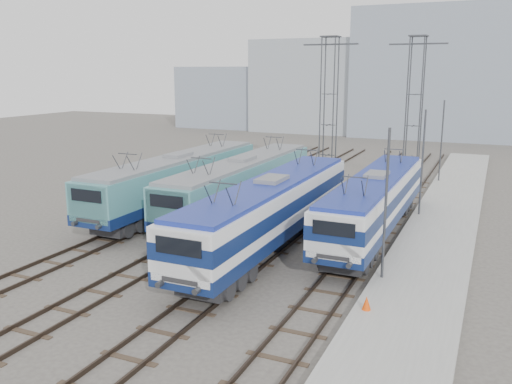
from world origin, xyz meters
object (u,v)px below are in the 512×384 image
object	(u,v)px
locomotive_center_left	(241,182)
locomotive_far_right	(375,199)
mast_front	(385,208)
catenary_tower_west	(329,105)
mast_rear	(441,143)
locomotive_center_right	(270,208)
mast_mid	(422,165)
locomotive_far_left	(177,178)
safety_cone	(367,303)
catenary_tower_east	(414,105)

from	to	relation	value
locomotive_center_left	locomotive_far_right	distance (m)	9.08
locomotive_far_right	mast_front	world-z (taller)	mast_front
catenary_tower_west	mast_rear	world-z (taller)	catenary_tower_west
locomotive_center_left	locomotive_center_right	bearing A→B (deg)	-52.44
mast_mid	mast_rear	distance (m)	12.00
locomotive_center_left	catenary_tower_west	size ratio (longest dim) A/B	1.50
locomotive_far_left	catenary_tower_west	bearing A→B (deg)	61.72
mast_rear	locomotive_center_left	bearing A→B (deg)	-124.27
locomotive_far_left	locomotive_center_right	distance (m)	10.41
locomotive_far_right	mast_rear	bearing A→B (deg)	83.83
locomotive_center_left	locomotive_far_right	size ratio (longest dim) A/B	1.04
safety_cone	catenary_tower_west	bearing A→B (deg)	110.25
locomotive_far_right	safety_cone	xyz separation A→B (m)	(1.97, -10.52, -1.63)
locomotive_center_right	safety_cone	world-z (taller)	locomotive_center_right
locomotive_far_left	mast_rear	world-z (taller)	mast_rear
mast_rear	catenary_tower_east	bearing A→B (deg)	-136.40
locomotive_far_left	locomotive_center_right	size ratio (longest dim) A/B	1.00
catenary_tower_east	locomotive_center_right	bearing A→B (deg)	-102.13
locomotive_center_right	mast_front	distance (m)	6.83
catenary_tower_east	locomotive_far_right	bearing A→B (deg)	-89.05
locomotive_center_right	catenary_tower_west	world-z (taller)	catenary_tower_west
catenary_tower_east	mast_rear	distance (m)	4.28
locomotive_center_left	safety_cone	bearing A→B (deg)	-46.89
catenary_tower_east	safety_cone	size ratio (longest dim) A/B	21.96
safety_cone	mast_rear	bearing A→B (deg)	90.26
locomotive_center_left	mast_rear	distance (m)	19.31
catenary_tower_west	locomotive_far_left	bearing A→B (deg)	-118.28
locomotive_far_left	locomotive_center_right	bearing A→B (deg)	-30.15
locomotive_far_left	locomotive_center_right	xyz separation A→B (m)	(9.00, -5.23, 0.07)
mast_mid	mast_rear	world-z (taller)	same
locomotive_far_left	mast_rear	bearing A→B (deg)	47.15
mast_front	mast_rear	world-z (taller)	same
catenary_tower_east	mast_mid	size ratio (longest dim) A/B	1.71
mast_front	locomotive_far_left	bearing A→B (deg)	154.10
catenary_tower_west	safety_cone	distance (m)	25.92
locomotive_far_right	catenary_tower_west	distance (m)	15.41
locomotive_far_left	catenary_tower_west	xyz separation A→B (m)	(6.75, 12.55, 4.38)
mast_mid	locomotive_far_right	bearing A→B (deg)	-109.84
mast_front	mast_mid	bearing A→B (deg)	90.00
locomotive_far_left	mast_mid	size ratio (longest dim) A/B	2.60
locomotive_center_right	mast_front	bearing A→B (deg)	-19.32
locomotive_center_right	mast_rear	size ratio (longest dim) A/B	2.61
mast_mid	catenary_tower_west	bearing A→B (deg)	137.07
safety_cone	catenary_tower_east	bearing A→B (deg)	94.96
catenary_tower_east	safety_cone	world-z (taller)	catenary_tower_east
locomotive_center_right	safety_cone	bearing A→B (deg)	-42.20
locomotive_center_left	locomotive_center_right	size ratio (longest dim) A/B	0.98
safety_cone	locomotive_far_left	bearing A→B (deg)	144.35
locomotive_center_left	catenary_tower_east	bearing A→B (deg)	57.85
mast_rear	locomotive_center_right	bearing A→B (deg)	-106.26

